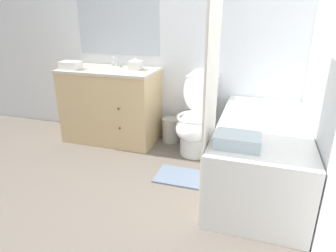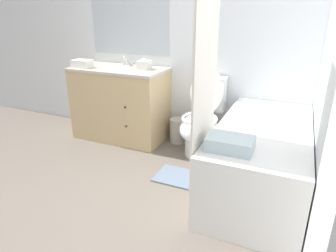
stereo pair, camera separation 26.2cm
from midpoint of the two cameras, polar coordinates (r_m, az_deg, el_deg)
The scene contains 12 objects.
ground_plane at distance 2.33m, azimuth -7.99°, elevation -17.76°, with size 14.00×14.00×0.00m, color #6B6056.
wall_back at distance 3.42m, azimuth 6.80°, elevation 17.57°, with size 8.00×0.06×2.50m.
vanity_cabinet at distance 3.59m, azimuth -6.91°, elevation 4.39°, with size 1.09×0.60×0.85m.
sink_faucet at distance 3.65m, azimuth -5.64°, elevation 12.00°, with size 0.14×0.12×0.12m.
toilet at distance 3.16m, azimuth 8.81°, elevation 0.57°, with size 0.38×0.68×0.90m.
bathtub at distance 2.71m, azimuth 19.95°, elevation -5.68°, with size 0.73×1.57×0.58m.
shower_curtain at distance 2.06m, azimuth 10.76°, elevation 8.39°, with size 0.01×0.49×2.02m.
wastebasket at distance 3.52m, azimuth 4.13°, elevation -0.87°, with size 0.20×0.20×0.28m.
tissue_box at distance 3.38m, azimuth -2.29°, elevation 11.59°, with size 0.12×0.15×0.12m.
hand_towel_folded at distance 3.59m, azimuth -13.98°, elevation 11.45°, with size 0.22×0.15×0.08m.
bath_towel_folded at distance 2.08m, azimuth 15.32°, elevation -3.28°, with size 0.31×0.22×0.09m.
bath_mat at distance 2.81m, azimuth 6.07°, elevation -9.99°, with size 0.56×0.33×0.02m.
Camera 2 is at (1.13, -1.47, 1.46)m, focal length 32.00 mm.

